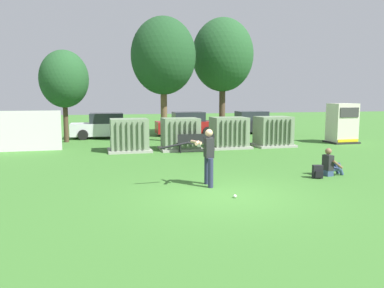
{
  "coord_description": "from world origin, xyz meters",
  "views": [
    {
      "loc": [
        -3.44,
        -9.75,
        2.73
      ],
      "look_at": [
        -0.05,
        3.5,
        1.0
      ],
      "focal_mm": 35.66,
      "sensor_mm": 36.0,
      "label": 1
    }
  ],
  "objects_px": {
    "transformer_west": "(129,136)",
    "generator_enclosure": "(342,124)",
    "park_bench": "(196,142)",
    "parked_car_rightmost": "(250,123)",
    "transformer_mid_west": "(180,134)",
    "batter": "(207,154)",
    "parked_car_left_of_center": "(105,126)",
    "transformer_mid_east": "(229,133)",
    "transformer_east": "(273,132)",
    "backpack": "(318,172)",
    "parked_car_leftmost": "(15,128)",
    "parked_car_right_of_center": "(187,124)",
    "sports_ball": "(235,196)",
    "seated_spectator": "(330,165)"
  },
  "relations": [
    {
      "from": "transformer_mid_west",
      "to": "transformer_mid_east",
      "type": "height_order",
      "value": "same"
    },
    {
      "from": "transformer_west",
      "to": "parked_car_right_of_center",
      "type": "relative_size",
      "value": 0.5
    },
    {
      "from": "transformer_west",
      "to": "transformer_mid_west",
      "type": "bearing_deg",
      "value": -1.77
    },
    {
      "from": "park_bench",
      "to": "transformer_east",
      "type": "bearing_deg",
      "value": 14.53
    },
    {
      "from": "transformer_mid_east",
      "to": "sports_ball",
      "type": "xyz_separation_m",
      "value": [
        -3.25,
        -9.48,
        -0.74
      ]
    },
    {
      "from": "generator_enclosure",
      "to": "parked_car_rightmost",
      "type": "xyz_separation_m",
      "value": [
        -2.93,
        6.65,
        -0.38
      ]
    },
    {
      "from": "transformer_west",
      "to": "generator_enclosure",
      "type": "relative_size",
      "value": 0.91
    },
    {
      "from": "generator_enclosure",
      "to": "seated_spectator",
      "type": "distance_m",
      "value": 10.03
    },
    {
      "from": "transformer_mid_east",
      "to": "parked_car_left_of_center",
      "type": "height_order",
      "value": "same"
    },
    {
      "from": "transformer_mid_east",
      "to": "transformer_east",
      "type": "relative_size",
      "value": 1.0
    },
    {
      "from": "transformer_mid_west",
      "to": "generator_enclosure",
      "type": "bearing_deg",
      "value": 2.72
    },
    {
      "from": "transformer_mid_east",
      "to": "generator_enclosure",
      "type": "bearing_deg",
      "value": 2.9
    },
    {
      "from": "transformer_west",
      "to": "parked_car_rightmost",
      "type": "relative_size",
      "value": 0.5
    },
    {
      "from": "batter",
      "to": "transformer_mid_west",
      "type": "bearing_deg",
      "value": 83.21
    },
    {
      "from": "parked_car_right_of_center",
      "to": "generator_enclosure",
      "type": "bearing_deg",
      "value": -40.26
    },
    {
      "from": "transformer_west",
      "to": "transformer_east",
      "type": "height_order",
      "value": "same"
    },
    {
      "from": "backpack",
      "to": "parked_car_left_of_center",
      "type": "xyz_separation_m",
      "value": [
        -6.52,
        14.34,
        0.54
      ]
    },
    {
      "from": "transformer_mid_west",
      "to": "sports_ball",
      "type": "bearing_deg",
      "value": -93.64
    },
    {
      "from": "transformer_east",
      "to": "parked_car_leftmost",
      "type": "xyz_separation_m",
      "value": [
        -14.2,
        6.62,
        -0.04
      ]
    },
    {
      "from": "parked_car_rightmost",
      "to": "seated_spectator",
      "type": "bearing_deg",
      "value": -102.38
    },
    {
      "from": "parked_car_rightmost",
      "to": "transformer_west",
      "type": "bearing_deg",
      "value": -143.16
    },
    {
      "from": "transformer_mid_west",
      "to": "backpack",
      "type": "distance_m",
      "value": 8.3
    },
    {
      "from": "generator_enclosure",
      "to": "sports_ball",
      "type": "distance_m",
      "value": 14.32
    },
    {
      "from": "transformer_east",
      "to": "parked_car_rightmost",
      "type": "relative_size",
      "value": 0.5
    },
    {
      "from": "transformer_east",
      "to": "generator_enclosure",
      "type": "height_order",
      "value": "generator_enclosure"
    },
    {
      "from": "park_bench",
      "to": "backpack",
      "type": "distance_m",
      "value": 7.07
    },
    {
      "from": "transformer_east",
      "to": "seated_spectator",
      "type": "relative_size",
      "value": 2.18
    },
    {
      "from": "parked_car_rightmost",
      "to": "parked_car_right_of_center",
      "type": "bearing_deg",
      "value": -178.65
    },
    {
      "from": "backpack",
      "to": "parked_car_rightmost",
      "type": "distance_m",
      "value": 15.35
    },
    {
      "from": "park_bench",
      "to": "parked_car_rightmost",
      "type": "distance_m",
      "value": 10.36
    },
    {
      "from": "parked_car_left_of_center",
      "to": "batter",
      "type": "bearing_deg",
      "value": -79.69
    },
    {
      "from": "transformer_east",
      "to": "parked_car_leftmost",
      "type": "height_order",
      "value": "same"
    },
    {
      "from": "batter",
      "to": "parked_car_right_of_center",
      "type": "xyz_separation_m",
      "value": [
        2.97,
        14.86,
        -0.22
      ]
    },
    {
      "from": "transformer_east",
      "to": "parked_car_leftmost",
      "type": "relative_size",
      "value": 0.49
    },
    {
      "from": "park_bench",
      "to": "batter",
      "type": "bearing_deg",
      "value": -102.1
    },
    {
      "from": "parked_car_leftmost",
      "to": "parked_car_rightmost",
      "type": "xyz_separation_m",
      "value": [
        15.82,
        0.39,
        0.0
      ]
    },
    {
      "from": "backpack",
      "to": "parked_car_left_of_center",
      "type": "bearing_deg",
      "value": 114.46
    },
    {
      "from": "backpack",
      "to": "seated_spectator",
      "type": "bearing_deg",
      "value": 23.66
    },
    {
      "from": "transformer_mid_west",
      "to": "batter",
      "type": "relative_size",
      "value": 1.21
    },
    {
      "from": "transformer_mid_east",
      "to": "seated_spectator",
      "type": "height_order",
      "value": "transformer_mid_east"
    },
    {
      "from": "park_bench",
      "to": "parked_car_rightmost",
      "type": "bearing_deg",
      "value": 52.51
    },
    {
      "from": "transformer_mid_east",
      "to": "park_bench",
      "type": "bearing_deg",
      "value": -150.46
    },
    {
      "from": "batter",
      "to": "park_bench",
      "type": "bearing_deg",
      "value": 77.9
    },
    {
      "from": "transformer_mid_west",
      "to": "parked_car_left_of_center",
      "type": "bearing_deg",
      "value": 118.37
    },
    {
      "from": "parked_car_left_of_center",
      "to": "transformer_east",
      "type": "bearing_deg",
      "value": -36.55
    },
    {
      "from": "transformer_west",
      "to": "sports_ball",
      "type": "height_order",
      "value": "transformer_west"
    },
    {
      "from": "parked_car_leftmost",
      "to": "parked_car_right_of_center",
      "type": "relative_size",
      "value": 1.01
    },
    {
      "from": "parked_car_rightmost",
      "to": "transformer_mid_east",
      "type": "bearing_deg",
      "value": -120.73
    },
    {
      "from": "transformer_mid_west",
      "to": "parked_car_left_of_center",
      "type": "height_order",
      "value": "same"
    },
    {
      "from": "transformer_mid_west",
      "to": "parked_car_rightmost",
      "type": "distance_m",
      "value": 9.85
    }
  ]
}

